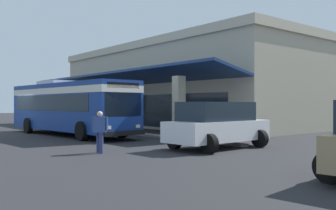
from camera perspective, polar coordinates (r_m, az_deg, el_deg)
The scene contains 7 objects.
ground at distance 29.45m, azimuth -6.20°, elevation -3.54°, with size 120.00×120.00×0.00m, color #262628.
curb_strip at distance 28.08m, azimuth -11.65°, elevation -3.60°, with size 28.74×0.50×0.12m, color #9E998E.
plaza_building at distance 33.59m, azimuth 3.11°, elevation 2.81°, with size 24.25×15.32×6.91m.
transit_bus at distance 23.31m, azimuth -14.92°, elevation 0.06°, with size 11.36×3.34×3.34m.
parked_suv_white at distance 15.94m, azimuth 7.59°, elevation -2.96°, with size 2.86×4.89×1.97m.
pedestrian at distance 14.49m, azimuth -10.42°, elevation -3.76°, with size 0.54×0.49×1.60m.
potted_palm at distance 33.19m, azimuth -14.41°, elevation -1.80°, with size 1.80×1.80×3.20m.
Camera 1 is at (24.70, -7.92, 1.86)m, focal length 39.75 mm.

